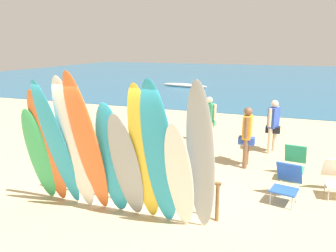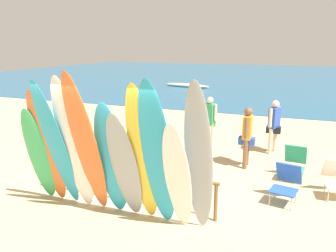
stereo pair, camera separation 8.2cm
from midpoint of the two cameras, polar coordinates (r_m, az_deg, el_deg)
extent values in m
plane|color=tan|center=(19.96, 11.80, 4.38)|extent=(60.00, 60.00, 0.00)
cube|color=#235B7F|center=(35.51, 15.91, 8.15)|extent=(60.00, 40.00, 0.02)
cylinder|color=brown|center=(7.82, -19.56, -7.90)|extent=(0.07, 0.07, 0.73)
cylinder|color=brown|center=(6.25, 8.02, -12.79)|extent=(0.07, 0.07, 0.73)
cylinder|color=brown|center=(6.69, -7.54, -7.50)|extent=(3.80, 0.06, 0.06)
ellipsoid|color=#38B266|center=(7.13, -21.42, -4.69)|extent=(0.54, 0.62, 2.01)
ellipsoid|color=orange|center=(6.90, -20.17, -3.57)|extent=(0.64, 0.70, 2.38)
ellipsoid|color=#289EC6|center=(6.56, -18.71, -3.38)|extent=(0.57, 0.95, 2.59)
ellipsoid|color=white|center=(6.35, -16.07, -3.38)|extent=(0.59, 0.80, 2.66)
ellipsoid|color=orange|center=(6.07, -13.93, -3.50)|extent=(0.49, 1.01, 2.77)
ellipsoid|color=#289EC6|center=(6.12, -9.77, -5.84)|extent=(0.61, 0.66, 2.23)
ellipsoid|color=#999EA3|center=(5.95, -7.53, -7.02)|extent=(0.61, 0.77, 2.09)
ellipsoid|color=yellow|center=(5.68, -4.49, -5.23)|extent=(0.50, 0.82, 2.60)
ellipsoid|color=#289EC6|center=(5.51, -1.89, -5.37)|extent=(0.60, 0.87, 2.68)
ellipsoid|color=white|center=(5.55, 1.56, -8.88)|extent=(0.49, 0.73, 2.02)
ellipsoid|color=#999EA3|center=(5.42, 5.19, -5.82)|extent=(0.48, 0.70, 2.67)
cylinder|color=beige|center=(10.53, 17.49, -2.11)|extent=(0.12, 0.12, 0.76)
cylinder|color=beige|center=(10.26, 16.73, -2.47)|extent=(0.12, 0.12, 0.76)
cube|color=black|center=(10.32, 17.24, -0.57)|extent=(0.41, 0.25, 0.18)
cube|color=#2D4CB2|center=(10.24, 17.38, 1.38)|extent=(0.34, 0.44, 0.60)
sphere|color=beige|center=(10.16, 17.55, 3.63)|extent=(0.22, 0.22, 0.22)
cylinder|color=beige|center=(10.46, 17.99, 1.77)|extent=(0.09, 0.09, 0.53)
cylinder|color=beige|center=(10.01, 16.77, 1.35)|extent=(0.09, 0.09, 0.53)
cylinder|color=brown|center=(8.88, 12.76, -4.71)|extent=(0.12, 0.12, 0.77)
cylinder|color=brown|center=(9.18, 13.05, -4.11)|extent=(0.12, 0.12, 0.77)
cube|color=#2D4CB2|center=(8.94, 13.01, -2.43)|extent=(0.41, 0.25, 0.18)
cube|color=orange|center=(8.85, 13.14, -0.18)|extent=(0.21, 0.40, 0.60)
sphere|color=brown|center=(8.76, 13.28, 2.43)|extent=(0.22, 0.22, 0.22)
cylinder|color=brown|center=(8.59, 12.92, -0.34)|extent=(0.09, 0.09, 0.54)
cylinder|color=brown|center=(9.08, 13.37, 0.39)|extent=(0.09, 0.09, 0.54)
cylinder|color=beige|center=(11.07, 6.14, -0.86)|extent=(0.11, 0.11, 0.74)
cylinder|color=beige|center=(10.87, 7.31, -1.17)|extent=(0.11, 0.11, 0.74)
cube|color=#33A36B|center=(10.89, 6.77, 0.56)|extent=(0.40, 0.24, 0.18)
cube|color=#33A36B|center=(10.82, 6.82, 2.36)|extent=(0.43, 0.36, 0.58)
sphere|color=beige|center=(10.75, 6.88, 4.42)|extent=(0.21, 0.21, 0.21)
cylinder|color=beige|center=(10.97, 5.89, 2.72)|extent=(0.09, 0.09, 0.51)
cylinder|color=beige|center=(10.65, 7.79, 2.33)|extent=(0.09, 0.09, 0.51)
cylinder|color=#B7B7BC|center=(7.14, 16.76, -11.75)|extent=(0.02, 0.02, 0.28)
cylinder|color=#B7B7BC|center=(7.06, 20.11, -12.33)|extent=(0.02, 0.02, 0.28)
cylinder|color=#B7B7BC|center=(7.48, 17.56, -10.63)|extent=(0.02, 0.02, 0.28)
cylinder|color=#B7B7BC|center=(7.40, 20.75, -11.16)|extent=(0.02, 0.02, 0.28)
cube|color=blue|center=(7.20, 18.89, -10.34)|extent=(0.58, 0.54, 0.03)
cube|color=blue|center=(7.44, 19.70, -7.52)|extent=(0.55, 0.39, 0.49)
cylinder|color=#B7B7BC|center=(7.72, 25.44, -10.55)|extent=(0.02, 0.02, 0.28)
cylinder|color=#B7B7BC|center=(8.06, 24.89, -9.47)|extent=(0.02, 0.02, 0.28)
cube|color=silver|center=(8.13, 26.39, -6.38)|extent=(0.54, 0.37, 0.49)
cylinder|color=#B7B7BC|center=(8.36, 18.55, -8.07)|extent=(0.02, 0.02, 0.28)
cylinder|color=#B7B7BC|center=(8.32, 21.43, -8.43)|extent=(0.02, 0.02, 0.28)
cylinder|color=#B7B7BC|center=(8.71, 18.94, -7.21)|extent=(0.02, 0.02, 0.28)
cylinder|color=#B7B7BC|center=(8.67, 21.70, -7.55)|extent=(0.02, 0.02, 0.28)
cube|color=#2D9370|center=(8.46, 20.24, -6.83)|extent=(0.55, 0.50, 0.03)
cube|color=#2D9370|center=(8.70, 20.68, -4.47)|extent=(0.53, 0.32, 0.51)
ellipsoid|color=silver|center=(25.50, 2.77, 6.94)|extent=(3.78, 1.29, 0.30)
camera|label=1|loc=(0.04, -90.27, -0.07)|focal=35.71mm
camera|label=2|loc=(0.04, 89.73, 0.07)|focal=35.71mm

